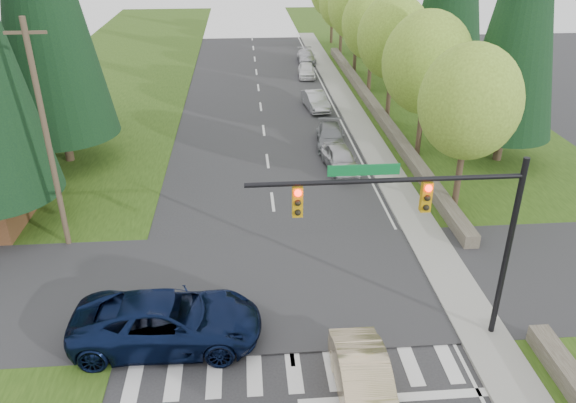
{
  "coord_description": "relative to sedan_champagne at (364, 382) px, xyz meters",
  "views": [
    {
      "loc": [
        -1.32,
        -10.62,
        13.34
      ],
      "look_at": [
        0.36,
        9.99,
        2.8
      ],
      "focal_mm": 35.0,
      "sensor_mm": 36.0,
      "label": 1
    }
  ],
  "objects": [
    {
      "name": "grass_east",
      "position": [
        10.99,
        18.2,
        -0.7
      ],
      "size": [
        14.0,
        110.0,
        0.06
      ],
      "primitive_type": "cube",
      "color": "#274311",
      "rests_on": "ground"
    },
    {
      "name": "grass_west",
      "position": [
        -15.01,
        18.2,
        -0.7
      ],
      "size": [
        14.0,
        110.0,
        0.06
      ],
      "primitive_type": "cube",
      "color": "#274311",
      "rests_on": "ground"
    },
    {
      "name": "cross_street",
      "position": [
        -2.01,
        6.2,
        -0.73
      ],
      "size": [
        120.0,
        8.0,
        0.1
      ],
      "primitive_type": "cube",
      "color": "#28282B",
      "rests_on": "ground"
    },
    {
      "name": "sidewalk_east",
      "position": [
        4.89,
        20.2,
        -0.67
      ],
      "size": [
        1.8,
        80.0,
        0.13
      ],
      "primitive_type": "cube",
      "color": "gray",
      "rests_on": "ground"
    },
    {
      "name": "curb_east",
      "position": [
        4.04,
        20.2,
        -0.67
      ],
      "size": [
        0.2,
        80.0,
        0.13
      ],
      "primitive_type": "cube",
      "color": "gray",
      "rests_on": "ground"
    },
    {
      "name": "stone_wall_north",
      "position": [
        6.59,
        28.2,
        -0.38
      ],
      "size": [
        0.7,
        40.0,
        0.7
      ],
      "primitive_type": "cube",
      "color": "#4C4438",
      "rests_on": "ground"
    },
    {
      "name": "traffic_signal",
      "position": [
        2.36,
        2.69,
        4.25
      ],
      "size": [
        8.7,
        0.37,
        6.8
      ],
      "color": "black",
      "rests_on": "ground"
    },
    {
      "name": "utility_pole",
      "position": [
        -11.51,
        10.2,
        4.41
      ],
      "size": [
        1.6,
        0.24,
        10.0
      ],
      "color": "#473828",
      "rests_on": "ground"
    },
    {
      "name": "decid_tree_0",
      "position": [
        7.19,
        12.2,
        4.87
      ],
      "size": [
        4.8,
        4.8,
        8.37
      ],
      "color": "#38281C",
      "rests_on": "ground"
    },
    {
      "name": "decid_tree_1",
      "position": [
        7.29,
        19.2,
        5.06
      ],
      "size": [
        5.2,
        5.2,
        8.8
      ],
      "color": "#38281C",
      "rests_on": "ground"
    },
    {
      "name": "decid_tree_2",
      "position": [
        7.09,
        26.2,
        5.2
      ],
      "size": [
        5.0,
        5.0,
        8.82
      ],
      "color": "#38281C",
      "rests_on": "ground"
    },
    {
      "name": "decid_tree_3",
      "position": [
        7.19,
        33.2,
        4.93
      ],
      "size": [
        5.0,
        5.0,
        8.55
      ],
      "color": "#38281C",
      "rests_on": "ground"
    },
    {
      "name": "decid_tree_4",
      "position": [
        7.29,
        40.2,
        5.33
      ],
      "size": [
        5.4,
        5.4,
        9.18
      ],
      "color": "#38281C",
      "rests_on": "ground"
    },
    {
      "name": "decid_tree_5",
      "position": [
        7.09,
        47.2,
        4.8
      ],
      "size": [
        4.8,
        4.8,
        8.3
      ],
      "color": "#38281C",
      "rests_on": "ground"
    },
    {
      "name": "sedan_champagne",
      "position": [
        0.0,
        0.0,
        0.0
      ],
      "size": [
        1.58,
        4.46,
        1.47
      ],
      "primitive_type": "imported",
      "rotation": [
        0.0,
        0.0,
        0.01
      ],
      "color": "beige",
      "rests_on": "ground"
    },
    {
      "name": "suv_navy",
      "position": [
        -6.22,
        3.2,
        0.17
      ],
      "size": [
        6.54,
        3.14,
        1.8
      ],
      "primitive_type": "imported",
      "rotation": [
        0.0,
        0.0,
        1.55
      ],
      "color": "#0A1433",
      "rests_on": "ground"
    },
    {
      "name": "parked_car_a",
      "position": [
        2.19,
        17.52,
        -0.03
      ],
      "size": [
        2.04,
        4.28,
        1.41
      ],
      "primitive_type": "imported",
      "rotation": [
        0.0,
        0.0,
        0.09
      ],
      "color": "#B6B5BA",
      "rests_on": "ground"
    },
    {
      "name": "parked_car_b",
      "position": [
        2.2,
        21.49,
        -0.11
      ],
      "size": [
        2.17,
        4.46,
        1.25
      ],
      "primitive_type": "imported",
      "rotation": [
        0.0,
        0.0,
        -0.1
      ],
      "color": "slate",
      "rests_on": "ground"
    },
    {
      "name": "parked_car_c",
      "position": [
        2.19,
        29.19,
        -0.06
      ],
      "size": [
        1.95,
        4.24,
        1.35
      ],
      "primitive_type": "imported",
      "rotation": [
        0.0,
        0.0,
        0.13
      ],
      "color": "#A0A1A5",
      "rests_on": "ground"
    },
    {
      "name": "parked_car_d",
      "position": [
        2.58,
        38.92,
        -0.09
      ],
      "size": [
        1.77,
        3.85,
        1.28
      ],
      "primitive_type": "imported",
      "rotation": [
        0.0,
        0.0,
        -0.07
      ],
      "color": "white",
      "rests_on": "ground"
    },
    {
      "name": "parked_car_e",
      "position": [
        3.21,
        44.77,
        -0.12
      ],
      "size": [
        1.76,
        4.23,
        1.22
      ],
      "primitive_type": "imported",
      "rotation": [
        0.0,
        0.0,
        -0.01
      ],
      "color": "#B7B7BC",
      "rests_on": "ground"
    }
  ]
}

